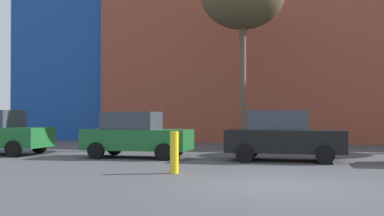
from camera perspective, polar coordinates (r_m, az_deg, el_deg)
ground_plane at (r=11.11m, az=10.07°, el=-9.25°), size 200.00×200.00×0.00m
building_backdrop at (r=33.37m, az=13.30°, el=5.47°), size 37.61×12.57×12.95m
parked_car_1 at (r=18.19m, az=-6.77°, el=-3.22°), size 4.03×1.98×1.75m
parked_car_2 at (r=17.09m, az=10.93°, el=-3.31°), size 4.11×2.02×1.78m
bollard_yellow_0 at (r=13.24m, az=-2.14°, el=-5.35°), size 0.24×0.24×1.17m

